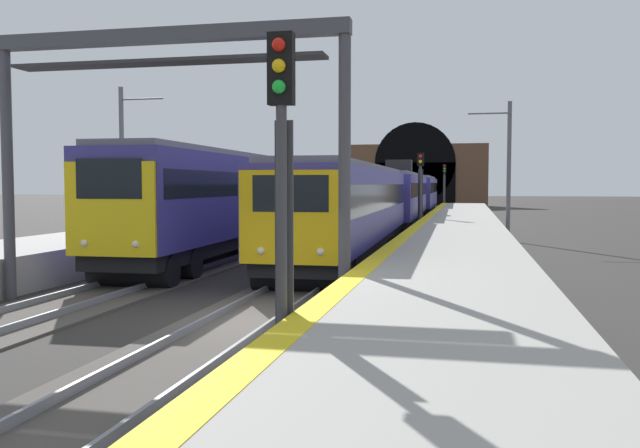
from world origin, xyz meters
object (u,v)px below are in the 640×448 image
(train_adjacent_platform, at_px, (286,194))
(catenary_mast_far, at_px, (123,164))
(overhead_signal_gantry, at_px, (165,95))
(train_main_approaching, at_px, (399,196))
(catenary_mast_near, at_px, (508,170))
(railway_signal_far, at_px, (444,182))
(railway_signal_mid, at_px, (420,187))
(railway_signal_near, at_px, (282,173))

(train_adjacent_platform, relative_size, catenary_mast_far, 4.90)
(overhead_signal_gantry, bearing_deg, train_adjacent_platform, 7.03)
(train_main_approaching, xyz_separation_m, catenary_mast_near, (-9.80, -6.64, 1.59))
(train_adjacent_platform, height_order, railway_signal_far, railway_signal_far)
(train_adjacent_platform, height_order, overhead_signal_gantry, overhead_signal_gantry)
(train_main_approaching, height_order, catenary_mast_near, catenary_mast_near)
(railway_signal_mid, relative_size, catenary_mast_near, 0.66)
(train_adjacent_platform, xyz_separation_m, overhead_signal_gantry, (-20.07, -2.48, 2.68))
(railway_signal_near, xyz_separation_m, railway_signal_mid, (29.78, 0.00, -0.32))
(railway_signal_mid, bearing_deg, train_main_approaching, -164.08)
(train_adjacent_platform, xyz_separation_m, railway_signal_mid, (4.24, -6.88, 0.39))
(overhead_signal_gantry, bearing_deg, catenary_mast_near, -23.21)
(railway_signal_near, distance_m, railway_signal_mid, 29.78)
(railway_signal_near, bearing_deg, train_main_approaching, -176.98)
(overhead_signal_gantry, bearing_deg, railway_signal_far, -3.87)
(catenary_mast_far, bearing_deg, train_main_approaching, -35.16)
(train_adjacent_platform, bearing_deg, railway_signal_mid, 120.23)
(train_main_approaching, relative_size, overhead_signal_gantry, 6.56)
(overhead_signal_gantry, xyz_separation_m, catenary_mast_near, (21.27, -9.12, -1.37))
(railway_signal_far, relative_size, overhead_signal_gantry, 0.59)
(catenary_mast_far, bearing_deg, train_adjacent_platform, -50.60)
(train_adjacent_platform, relative_size, railway_signal_mid, 7.81)
(railway_signal_near, bearing_deg, catenary_mast_far, -146.04)
(railway_signal_mid, height_order, catenary_mast_near, catenary_mast_near)
(overhead_signal_gantry, bearing_deg, catenary_mast_far, 31.97)
(catenary_mast_far, bearing_deg, overhead_signal_gantry, -148.03)
(train_main_approaching, xyz_separation_m, train_adjacent_platform, (-11.00, 4.95, 0.28))
(train_main_approaching, distance_m, railway_signal_mid, 7.06)
(train_main_approaching, distance_m, railway_signal_far, 34.14)
(overhead_signal_gantry, distance_m, catenary_mast_far, 17.26)
(train_adjacent_platform, bearing_deg, overhead_signal_gantry, 5.60)
(train_main_approaching, distance_m, railway_signal_near, 36.60)
(railway_signal_mid, relative_size, railway_signal_far, 0.90)
(overhead_signal_gantry, height_order, catenary_mast_far, catenary_mast_far)
(train_adjacent_platform, distance_m, railway_signal_mid, 8.09)
(train_main_approaching, xyz_separation_m, railway_signal_near, (-36.54, -1.93, 0.99))
(train_main_approaching, xyz_separation_m, catenary_mast_far, (-16.46, 11.60, 1.77))
(train_main_approaching, bearing_deg, railway_signal_near, 2.10)
(train_main_approaching, bearing_deg, train_adjacent_platform, -25.14)
(train_main_approaching, relative_size, railway_signal_far, 11.13)
(train_main_approaching, relative_size, train_adjacent_platform, 1.58)
(train_main_approaching, distance_m, catenary_mast_near, 11.94)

